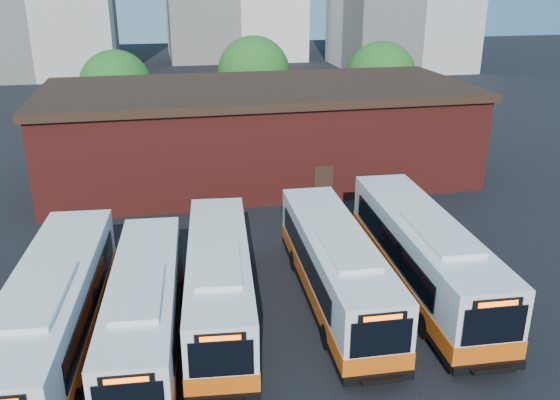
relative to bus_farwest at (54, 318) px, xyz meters
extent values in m
plane|color=black|center=(10.98, -0.59, -1.62)|extent=(220.00, 220.00, 0.00)
cube|color=silver|center=(0.00, 0.04, 0.24)|extent=(3.68, 12.73, 2.98)
cube|color=#E0560E|center=(0.00, 0.04, -0.63)|extent=(3.74, 12.78, 0.73)
cube|color=black|center=(0.00, 0.04, -1.15)|extent=(3.73, 12.77, 0.26)
cube|color=black|center=(-1.32, 0.57, 0.52)|extent=(0.85, 9.76, 1.10)
cube|color=black|center=(1.39, 0.34, 0.52)|extent=(0.85, 9.76, 1.10)
cube|color=silver|center=(-0.13, -1.53, 1.83)|extent=(2.17, 4.53, 0.23)
cylinder|color=black|center=(-0.93, 3.47, -1.10)|extent=(0.42, 1.07, 1.05)
cylinder|color=black|center=(1.48, 3.27, -1.10)|extent=(0.42, 1.07, 1.05)
cube|color=silver|center=(3.25, 0.04, 0.04)|extent=(3.17, 11.33, 2.66)
cube|color=#E0560E|center=(3.25, 0.04, -0.73)|extent=(3.22, 11.38, 0.65)
cube|color=black|center=(3.25, 0.04, -1.20)|extent=(3.21, 11.37, 0.23)
cube|color=black|center=(2.84, -5.58, 1.07)|extent=(1.59, 0.17, 0.30)
cube|color=#FF5905|center=(2.84, -5.61, 1.07)|extent=(1.26, 0.11, 0.17)
cube|color=black|center=(2.06, 0.50, 0.29)|extent=(0.67, 8.71, 0.98)
cube|color=black|center=(4.48, 0.32, 0.29)|extent=(0.67, 8.71, 0.98)
cube|color=silver|center=(3.15, -1.36, 1.46)|extent=(1.89, 4.02, 0.21)
cylinder|color=black|center=(1.95, -3.05, -1.15)|extent=(0.36, 0.95, 0.93)
cylinder|color=black|center=(4.09, -3.20, -1.15)|extent=(0.36, 0.95, 0.93)
cylinder|color=black|center=(2.38, 3.09, -1.15)|extent=(0.36, 0.95, 0.93)
cylinder|color=black|center=(4.53, 2.94, -1.15)|extent=(0.36, 0.95, 0.93)
cube|color=silver|center=(6.22, 1.59, 0.08)|extent=(3.55, 11.70, 2.74)
cube|color=#E0560E|center=(6.22, 1.59, -0.71)|extent=(3.61, 11.75, 0.67)
cube|color=black|center=(6.22, 1.59, -1.19)|extent=(3.59, 11.74, 0.24)
cube|color=black|center=(5.66, -4.17, 0.35)|extent=(2.08, 0.26, 1.30)
cube|color=black|center=(5.66, -4.18, 1.14)|extent=(1.63, 0.22, 0.31)
cube|color=#FF5905|center=(5.66, -4.21, 1.14)|extent=(1.29, 0.14, 0.17)
cube|color=black|center=(5.65, -4.23, -1.19)|extent=(2.45, 0.37, 0.31)
cube|color=black|center=(5.02, 2.09, 0.35)|extent=(0.92, 8.95, 1.01)
cube|color=black|center=(7.50, 1.85, 0.35)|extent=(0.92, 8.95, 1.01)
cube|color=silver|center=(6.08, 0.16, 1.55)|extent=(2.05, 4.17, 0.21)
cylinder|color=black|center=(4.80, -1.55, -1.14)|extent=(0.40, 0.98, 0.96)
cylinder|color=black|center=(7.01, -1.76, -1.14)|extent=(0.40, 0.98, 0.96)
cylinder|color=black|center=(5.42, 4.75, -1.14)|extent=(0.40, 0.98, 0.96)
cylinder|color=black|center=(7.62, 4.54, -1.14)|extent=(0.40, 0.98, 0.96)
cube|color=silver|center=(11.22, 1.74, 0.13)|extent=(2.95, 11.94, 2.81)
cube|color=#E0560E|center=(11.22, 1.74, -0.68)|extent=(3.00, 11.99, 0.69)
cube|color=black|center=(11.22, 1.74, -1.18)|extent=(2.99, 11.98, 0.25)
cube|color=black|center=(11.01, -4.21, 0.41)|extent=(2.14, 0.14, 1.33)
cube|color=black|center=(11.01, -4.22, 1.22)|extent=(1.68, 0.12, 0.32)
cube|color=#FF5905|center=(11.00, -4.25, 1.22)|extent=(1.33, 0.07, 0.18)
cube|color=black|center=(11.00, -4.27, -1.18)|extent=(2.52, 0.23, 0.32)
cube|color=black|center=(11.00, -4.49, -1.08)|extent=(1.44, 0.43, 0.06)
cube|color=black|center=(10.99, -4.67, -1.01)|extent=(1.43, 0.09, 0.18)
cube|color=black|center=(9.96, 2.19, 0.41)|extent=(0.39, 9.24, 1.04)
cube|color=black|center=(12.52, 2.09, 0.41)|extent=(0.39, 9.24, 1.04)
cube|color=silver|center=(11.17, 0.26, 1.64)|extent=(1.86, 4.21, 0.22)
cylinder|color=black|center=(9.96, -1.57, -1.13)|extent=(0.35, 1.00, 0.99)
cylinder|color=black|center=(12.24, -1.65, -1.13)|extent=(0.35, 1.00, 0.99)
cylinder|color=black|center=(10.20, 4.94, -1.13)|extent=(0.35, 1.00, 0.99)
cylinder|color=black|center=(12.48, 4.86, -1.13)|extent=(0.35, 1.00, 0.99)
cube|color=silver|center=(15.29, 1.88, 0.26)|extent=(3.32, 12.80, 3.01)
cube|color=#E0560E|center=(15.29, 1.88, -0.62)|extent=(3.38, 12.85, 0.74)
cube|color=black|center=(15.29, 1.88, -1.14)|extent=(3.37, 12.84, 0.26)
cube|color=black|center=(14.97, -4.48, 0.55)|extent=(2.29, 0.18, 1.43)
cube|color=black|center=(14.97, -4.49, 1.42)|extent=(1.80, 0.15, 0.34)
cube|color=#FF5905|center=(14.97, -4.53, 1.42)|extent=(1.43, 0.09, 0.19)
cube|color=black|center=(14.97, -4.54, -1.14)|extent=(2.70, 0.28, 0.34)
cube|color=black|center=(14.96, -4.78, -1.04)|extent=(1.55, 0.48, 0.06)
cube|color=black|center=(14.95, -4.97, -0.96)|extent=(1.53, 0.12, 0.19)
cube|color=black|center=(13.94, 2.37, 0.55)|extent=(0.55, 9.88, 1.11)
cube|color=black|center=(16.68, 2.24, 0.55)|extent=(0.55, 9.88, 1.11)
cube|color=silver|center=(15.21, 0.30, 1.87)|extent=(2.05, 4.52, 0.23)
cylinder|color=black|center=(13.89, -1.64, -1.09)|extent=(0.39, 1.07, 1.06)
cylinder|color=black|center=(16.33, -1.76, -1.09)|extent=(0.39, 1.07, 1.06)
cylinder|color=black|center=(14.24, 5.32, -1.09)|extent=(0.39, 1.07, 1.06)
cylinder|color=black|center=(16.68, 5.20, -1.09)|extent=(0.39, 1.07, 1.06)
imported|color=#131437|center=(11.74, -2.12, -0.79)|extent=(0.40, 0.61, 1.66)
cube|color=maroon|center=(10.98, 19.41, 1.38)|extent=(28.00, 12.00, 6.00)
cube|color=black|center=(10.98, 19.41, 4.53)|extent=(28.60, 12.60, 0.50)
cube|color=black|center=(13.98, 13.38, -0.42)|extent=(1.20, 0.08, 2.40)
cylinder|color=#382314|center=(0.98, 31.41, -0.27)|extent=(0.36, 0.36, 2.70)
sphere|color=#185718|center=(0.98, 31.41, 3.03)|extent=(6.00, 6.00, 6.00)
cylinder|color=#382314|center=(12.98, 33.41, -0.14)|extent=(0.36, 0.36, 2.95)
sphere|color=#185718|center=(12.98, 33.41, 3.46)|extent=(6.56, 6.56, 6.56)
cylinder|color=#382314|center=(23.98, 30.41, -0.22)|extent=(0.36, 0.36, 2.81)
sphere|color=#185718|center=(23.98, 30.41, 3.22)|extent=(6.24, 6.24, 6.24)
camera|label=1|loc=(4.28, -19.95, 11.74)|focal=38.00mm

